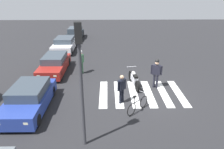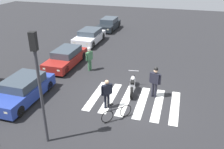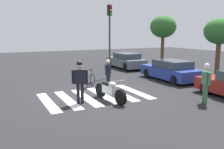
# 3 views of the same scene
# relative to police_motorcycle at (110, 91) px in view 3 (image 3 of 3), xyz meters

# --- Properties ---
(ground_plane) EXTENTS (60.00, 60.00, 0.00)m
(ground_plane) POSITION_rel_police_motorcycle_xyz_m (-1.04, -0.31, -0.47)
(ground_plane) COLOR #232326
(police_motorcycle) EXTENTS (2.28, 0.65, 1.06)m
(police_motorcycle) POSITION_rel_police_motorcycle_xyz_m (0.00, 0.00, 0.00)
(police_motorcycle) COLOR black
(police_motorcycle) RESTS_ON ground_plane
(leaning_bicycle) EXTENTS (1.25, 1.22, 0.99)m
(leaning_bicycle) POSITION_rel_police_motorcycle_xyz_m (-2.99, 0.16, -0.10)
(leaning_bicycle) COLOR black
(leaning_bicycle) RESTS_ON ground_plane
(officer_on_foot) EXTENTS (0.36, 0.67, 1.88)m
(officer_on_foot) POSITION_rel_police_motorcycle_xyz_m (-0.25, -1.32, 0.63)
(officer_on_foot) COLOR black
(officer_on_foot) RESTS_ON ground_plane
(officer_by_motorcycle) EXTENTS (0.51, 0.48, 1.64)m
(officer_by_motorcycle) POSITION_rel_police_motorcycle_xyz_m (-2.11, 0.93, 0.46)
(officer_by_motorcycle) COLOR black
(officer_by_motorcycle) RESTS_ON ground_plane
(pedestrian_bystander) EXTENTS (0.62, 0.37, 1.77)m
(pedestrian_bystander) POSITION_rel_police_motorcycle_xyz_m (2.17, 3.58, 0.54)
(pedestrian_bystander) COLOR #3F724C
(pedestrian_bystander) RESTS_ON ground_plane
(crosswalk_stripes) EXTENTS (3.39, 4.95, 0.01)m
(crosswalk_stripes) POSITION_rel_police_motorcycle_xyz_m (-1.04, -0.31, -0.47)
(crosswalk_stripes) COLOR silver
(crosswalk_stripes) RESTS_ON ground_plane
(car_grey_coupe) EXTENTS (4.20, 1.74, 1.33)m
(car_grey_coupe) POSITION_rel_police_motorcycle_xyz_m (-8.48, 5.71, 0.18)
(car_grey_coupe) COLOR black
(car_grey_coupe) RESTS_ON ground_plane
(car_blue_hatchback) EXTENTS (4.18, 1.84, 1.31)m
(car_blue_hatchback) POSITION_rel_police_motorcycle_xyz_m (-2.64, 5.70, 0.15)
(car_blue_hatchback) COLOR black
(car_blue_hatchback) RESTS_ON ground_plane
(traffic_light_pole) EXTENTS (0.35, 0.28, 4.88)m
(traffic_light_pole) POSITION_rel_police_motorcycle_xyz_m (-5.35, 2.62, 2.75)
(traffic_light_pole) COLOR #38383D
(traffic_light_pole) RESTS_ON ground_plane
(street_tree_near) EXTENTS (2.49, 2.49, 4.68)m
(street_tree_near) POSITION_rel_police_motorcycle_xyz_m (-9.36, 10.31, 3.10)
(street_tree_near) COLOR brown
(street_tree_near) RESTS_ON ground_plane
(street_tree_mid) EXTENTS (2.23, 2.23, 4.11)m
(street_tree_mid) POSITION_rel_police_motorcycle_xyz_m (-2.88, 10.31, 2.63)
(street_tree_mid) COLOR brown
(street_tree_mid) RESTS_ON ground_plane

